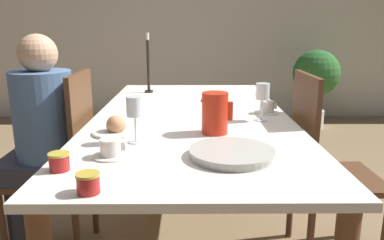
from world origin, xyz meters
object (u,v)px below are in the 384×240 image
Objects in this scene: bread_plate at (116,128)px; person_seated at (39,130)px; chair_opposite at (324,165)px; jam_jar_amber at (88,182)px; wine_glass_water at (263,93)px; red_pitcher at (215,113)px; chair_person_side at (63,162)px; potted_plant at (316,77)px; wine_glass_juice at (135,109)px; teacup_across at (267,108)px; serving_tray at (232,153)px; jam_jar_red at (59,161)px; teacup_near_person at (111,149)px; candlestick_tall at (148,69)px.

person_seated is at bearing 149.72° from bread_plate.
jam_jar_amber is (-0.99, -0.85, 0.28)m from chair_opposite.
red_pitcher is at bearing -138.17° from wine_glass_water.
chair_person_side reaches higher than potted_plant.
person_seated is 0.71m from wine_glass_juice.
red_pitcher reaches higher than teacup_across.
jam_jar_red is (-0.58, -0.12, 0.02)m from serving_tray.
candlestick_tall is at bearing 90.16° from teacup_near_person.
chair_person_side is 14.59× the size of jam_jar_amber.
wine_glass_water is at bearing 52.02° from jam_jar_amber.
teacup_across is at bearing -113.76° from potted_plant.
bread_plate is (-0.04, 0.30, -0.00)m from teacup_near_person.
jam_jar_amber is (-0.40, -0.61, -0.06)m from red_pitcher.
chair_opposite reaches higher than jam_jar_amber.
chair_person_side is 3.44m from potted_plant.
wine_glass_juice reaches higher than bread_plate.
teacup_near_person is at bearing -89.84° from candlestick_tall.
red_pitcher reaches higher than teacup_near_person.
serving_tray is (0.04, -0.31, -0.08)m from red_pitcher.
chair_opposite is at bearing 21.87° from red_pitcher.
chair_opposite reaches higher than teacup_near_person.
chair_opposite is at bearing 13.24° from bread_plate.
jam_jar_amber is at bearing -146.13° from serving_tray.
chair_person_side is at bearing 109.04° from jam_jar_red.
person_seated reaches higher than chair_person_side.
red_pitcher is at bearing 21.98° from wine_glass_juice.
bread_plate is at bearing 147.19° from serving_tray.
person_seated is (-1.48, 0.02, 0.19)m from chair_opposite.
potted_plant is (1.82, 3.53, -0.18)m from jam_jar_amber.
bread_plate is at bearing 93.34° from jam_jar_amber.
bread_plate is (0.45, -0.26, 0.08)m from person_seated.
wine_glass_juice is at bearing -132.70° from chair_person_side.
teacup_near_person is at bearing 42.24° from jam_jar_red.
chair_person_side is 5.28× the size of wine_glass_juice.
teacup_across is at bearing 27.53° from bread_plate.
jam_jar_amber is at bearing -86.66° from bread_plate.
person_seated reaches higher than teacup_across.
wine_glass_juice is 0.83m from teacup_across.
red_pitcher is at bearing -68.13° from chair_opposite.
red_pitcher is at bearing 38.92° from jam_jar_red.
jam_jar_amber is at bearing -123.30° from red_pitcher.
chair_opposite is at bearing -39.07° from candlestick_tall.
chair_opposite is 1.33m from jam_jar_amber.
chair_person_side reaches higher than red_pitcher.
chair_opposite is 1.16m from teacup_near_person.
chair_person_side is at bearing -130.16° from potted_plant.
chair_opposite is 0.84× the size of person_seated.
wine_glass_juice is at bearing 68.91° from teacup_near_person.
chair_opposite is at bearing 30.76° from jam_jar_red.
wine_glass_water is 2.95m from potted_plant.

